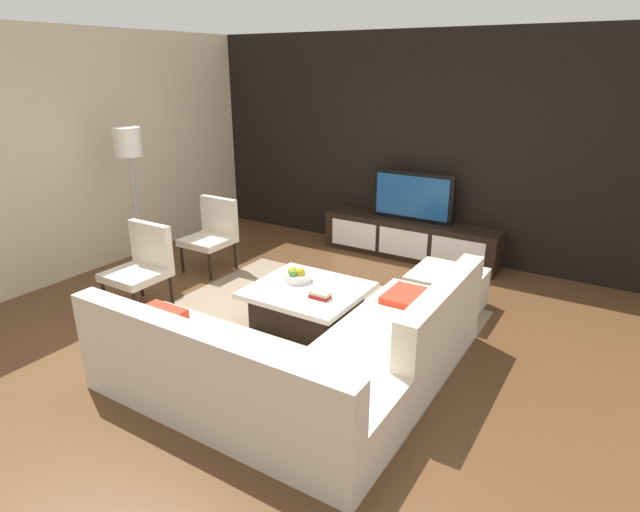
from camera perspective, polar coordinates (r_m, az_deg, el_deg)
ground_plane at (r=5.05m, az=-1.03°, el=-8.07°), size 14.00×14.00×0.00m
feature_wall_back at (r=6.95m, az=11.29°, el=11.60°), size 6.40×0.12×2.80m
side_wall_left at (r=6.93m, az=-23.36°, el=10.34°), size 0.12×5.20×2.80m
area_rug at (r=5.10m, az=-1.98°, el=-7.73°), size 2.98×2.60×0.01m
media_console at (r=6.93m, az=9.74°, el=1.89°), size 2.31×0.46×0.50m
television at (r=6.78m, az=10.02°, el=6.42°), size 1.08×0.06×0.63m
sectional_couch at (r=4.05m, az=-1.38°, el=-11.27°), size 2.37×2.41×0.80m
coffee_table at (r=5.09m, az=-1.38°, el=-5.33°), size 1.05×0.96×0.38m
accent_chair_near at (r=5.66m, az=-18.78°, el=-0.62°), size 0.55×0.55×0.87m
floor_lamp at (r=6.44m, az=-20.10°, el=10.56°), size 0.30×0.30×1.73m
ottoman at (r=5.55m, az=13.58°, el=-3.68°), size 0.70×0.70×0.40m
fruit_bowl at (r=5.16m, az=-2.52°, el=-2.15°), size 0.28×0.28×0.14m
accent_chair_far at (r=6.51m, az=-11.61°, el=2.76°), size 0.53×0.53×0.87m
book_stack at (r=4.79m, az=0.03°, el=-4.24°), size 0.19×0.12×0.06m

